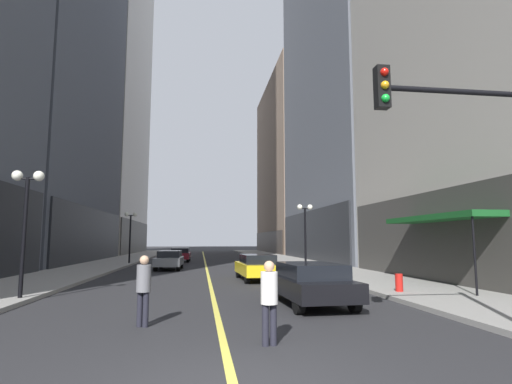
{
  "coord_description": "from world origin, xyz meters",
  "views": [
    {
      "loc": [
        -0.49,
        -5.51,
        2.04
      ],
      "look_at": [
        3.74,
        25.42,
        5.78
      ],
      "focal_mm": 28.42,
      "sensor_mm": 36.0,
      "label": 1
    }
  ],
  "objects_px": {
    "traffic_light_near_right": "(481,159)",
    "street_lamp_right_mid": "(305,222)",
    "car_grey": "(169,259)",
    "street_lamp_left_near": "(26,205)",
    "pedestrian_in_white_shirt": "(269,296)",
    "car_black": "(309,282)",
    "street_lamp_left_far": "(130,226)",
    "car_yellow": "(257,266)",
    "car_maroon": "(180,254)",
    "pedestrian_in_grey_suit": "(144,285)",
    "fire_hydrant_right": "(399,285)"
  },
  "relations": [
    {
      "from": "pedestrian_in_white_shirt",
      "to": "street_lamp_left_near",
      "type": "distance_m",
      "value": 10.1
    },
    {
      "from": "car_maroon",
      "to": "pedestrian_in_white_shirt",
      "type": "xyz_separation_m",
      "value": [
        3.23,
        -31.8,
        0.23
      ]
    },
    {
      "from": "car_yellow",
      "to": "car_grey",
      "type": "relative_size",
      "value": 1.06
    },
    {
      "from": "car_black",
      "to": "street_lamp_left_far",
      "type": "relative_size",
      "value": 1.07
    },
    {
      "from": "pedestrian_in_grey_suit",
      "to": "car_maroon",
      "type": "bearing_deg",
      "value": 91.03
    },
    {
      "from": "pedestrian_in_white_shirt",
      "to": "car_maroon",
      "type": "bearing_deg",
      "value": 95.81
    },
    {
      "from": "pedestrian_in_grey_suit",
      "to": "traffic_light_near_right",
      "type": "distance_m",
      "value": 8.1
    },
    {
      "from": "car_yellow",
      "to": "street_lamp_right_mid",
      "type": "bearing_deg",
      "value": 53.0
    },
    {
      "from": "car_grey",
      "to": "street_lamp_left_near",
      "type": "distance_m",
      "value": 15.32
    },
    {
      "from": "pedestrian_in_white_shirt",
      "to": "street_lamp_right_mid",
      "type": "distance_m",
      "value": 19.14
    },
    {
      "from": "fire_hydrant_right",
      "to": "car_maroon",
      "type": "bearing_deg",
      "value": 110.07
    },
    {
      "from": "car_grey",
      "to": "car_maroon",
      "type": "height_order",
      "value": "same"
    },
    {
      "from": "traffic_light_near_right",
      "to": "street_lamp_left_near",
      "type": "xyz_separation_m",
      "value": [
        -11.75,
        7.04,
        -0.49
      ]
    },
    {
      "from": "car_grey",
      "to": "street_lamp_left_near",
      "type": "bearing_deg",
      "value": -104.52
    },
    {
      "from": "traffic_light_near_right",
      "to": "street_lamp_right_mid",
      "type": "xyz_separation_m",
      "value": [
        1.05,
        18.6,
        -0.49
      ]
    },
    {
      "from": "car_black",
      "to": "street_lamp_left_near",
      "type": "xyz_separation_m",
      "value": [
        -9.4,
        1.82,
        2.54
      ]
    },
    {
      "from": "pedestrian_in_white_shirt",
      "to": "car_black",
      "type": "bearing_deg",
      "value": 66.14
    },
    {
      "from": "car_yellow",
      "to": "car_grey",
      "type": "bearing_deg",
      "value": 121.12
    },
    {
      "from": "pedestrian_in_grey_suit",
      "to": "street_lamp_left_near",
      "type": "height_order",
      "value": "street_lamp_left_near"
    },
    {
      "from": "car_yellow",
      "to": "fire_hydrant_right",
      "type": "distance_m",
      "value": 7.84
    },
    {
      "from": "car_black",
      "to": "car_grey",
      "type": "bearing_deg",
      "value": 108.85
    },
    {
      "from": "car_maroon",
      "to": "fire_hydrant_right",
      "type": "relative_size",
      "value": 5.15
    },
    {
      "from": "street_lamp_left_near",
      "to": "fire_hydrant_right",
      "type": "distance_m",
      "value": 13.6
    },
    {
      "from": "car_maroon",
      "to": "street_lamp_left_near",
      "type": "height_order",
      "value": "street_lamp_left_near"
    },
    {
      "from": "pedestrian_in_white_shirt",
      "to": "street_lamp_left_far",
      "type": "bearing_deg",
      "value": 104.78
    },
    {
      "from": "fire_hydrant_right",
      "to": "traffic_light_near_right",
      "type": "bearing_deg",
      "value": -102.67
    },
    {
      "from": "pedestrian_in_white_shirt",
      "to": "fire_hydrant_right",
      "type": "height_order",
      "value": "pedestrian_in_white_shirt"
    },
    {
      "from": "pedestrian_in_white_shirt",
      "to": "traffic_light_near_right",
      "type": "distance_m",
      "value": 5.29
    },
    {
      "from": "car_maroon",
      "to": "street_lamp_left_near",
      "type": "bearing_deg",
      "value": -99.12
    },
    {
      "from": "car_yellow",
      "to": "traffic_light_near_right",
      "type": "height_order",
      "value": "traffic_light_near_right"
    },
    {
      "from": "street_lamp_left_near",
      "to": "street_lamp_right_mid",
      "type": "distance_m",
      "value": 17.25
    },
    {
      "from": "car_black",
      "to": "fire_hydrant_right",
      "type": "relative_size",
      "value": 5.95
    },
    {
      "from": "street_lamp_left_near",
      "to": "street_lamp_left_far",
      "type": "bearing_deg",
      "value": 90.0
    },
    {
      "from": "car_yellow",
      "to": "fire_hydrant_right",
      "type": "relative_size",
      "value": 5.64
    },
    {
      "from": "car_grey",
      "to": "street_lamp_left_near",
      "type": "relative_size",
      "value": 0.96
    },
    {
      "from": "car_yellow",
      "to": "pedestrian_in_white_shirt",
      "type": "bearing_deg",
      "value": -96.83
    },
    {
      "from": "traffic_light_near_right",
      "to": "fire_hydrant_right",
      "type": "relative_size",
      "value": 7.06
    },
    {
      "from": "car_yellow",
      "to": "pedestrian_in_white_shirt",
      "type": "relative_size",
      "value": 2.75
    },
    {
      "from": "pedestrian_in_white_shirt",
      "to": "car_yellow",
      "type": "bearing_deg",
      "value": 83.17
    },
    {
      "from": "car_yellow",
      "to": "street_lamp_left_far",
      "type": "distance_m",
      "value": 17.31
    },
    {
      "from": "car_maroon",
      "to": "street_lamp_right_mid",
      "type": "xyz_separation_m",
      "value": [
        8.76,
        -13.63,
        2.54
      ]
    },
    {
      "from": "traffic_light_near_right",
      "to": "street_lamp_left_far",
      "type": "xyz_separation_m",
      "value": [
        -11.75,
        28.0,
        -0.49
      ]
    },
    {
      "from": "car_yellow",
      "to": "street_lamp_left_far",
      "type": "bearing_deg",
      "value": 121.01
    },
    {
      "from": "street_lamp_left_near",
      "to": "street_lamp_left_far",
      "type": "xyz_separation_m",
      "value": [
        0.0,
        20.96,
        0.0
      ]
    },
    {
      "from": "car_maroon",
      "to": "pedestrian_in_white_shirt",
      "type": "distance_m",
      "value": 31.97
    },
    {
      "from": "car_black",
      "to": "street_lamp_left_far",
      "type": "distance_m",
      "value": 24.77
    },
    {
      "from": "car_black",
      "to": "car_yellow",
      "type": "bearing_deg",
      "value": 94.07
    },
    {
      "from": "pedestrian_in_white_shirt",
      "to": "street_lamp_right_mid",
      "type": "xyz_separation_m",
      "value": [
        5.52,
        18.18,
        2.31
      ]
    },
    {
      "from": "street_lamp_left_near",
      "to": "car_maroon",
      "type": "bearing_deg",
      "value": 80.88
    },
    {
      "from": "car_yellow",
      "to": "car_maroon",
      "type": "distance_m",
      "value": 19.5
    }
  ]
}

